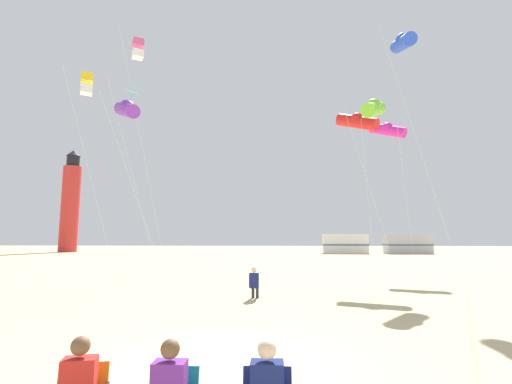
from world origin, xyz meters
TOP-DOWN VIEW (x-y plane):
  - ground at (0.00, 0.00)m, footprint 200.00×200.00m
  - kite_flyer_standing at (0.17, 7.04)m, footprint 0.35×0.52m
  - kite_tube_magenta at (8.46, 17.49)m, footprint 2.60×2.44m
  - kite_tube_violet at (-6.68, 11.10)m, footprint 3.52×3.64m
  - kite_tube_lime at (5.93, 11.40)m, footprint 2.52×2.86m
  - kite_box_rainbow at (-7.13, 13.29)m, footprint 2.68×2.68m
  - kite_diamond_cyan at (-9.28, 17.81)m, footprint 3.14×3.12m
  - kite_tube_scarlet at (5.57, 13.50)m, footprint 2.36×2.14m
  - kite_box_gold at (-9.35, 11.91)m, footprint 2.64×2.64m
  - kite_tube_blue at (7.71, 11.79)m, footprint 3.10×2.88m
  - lighthouse_distant at (-32.75, 50.72)m, footprint 2.80×2.80m
  - rv_van_white at (11.00, 47.55)m, footprint 6.60×2.82m
  - rv_van_silver at (19.90, 47.42)m, footprint 6.55×2.65m

SIDE VIEW (x-z plane):
  - ground at x=0.00m, z-range 0.00..0.00m
  - kite_flyer_standing at x=0.17m, z-range 0.03..1.19m
  - rv_van_white at x=11.00m, z-range -0.01..2.79m
  - rv_van_silver at x=19.90m, z-range -0.01..2.79m
  - lighthouse_distant at x=-32.75m, z-range -0.56..16.24m
  - kite_tube_lime at x=5.93m, z-range 3.99..13.38m
  - kite_tube_scarlet at x=5.57m, z-range 4.01..13.43m
  - kite_tube_violet at x=-6.68m, z-range 4.05..13.56m
  - kite_tube_magenta at x=8.46m, z-range 4.35..14.47m
  - kite_box_gold at x=-9.35m, z-range 4.99..16.16m
  - kite_diamond_cyan at x=-9.28m, z-range 5.58..18.47m
  - kite_tube_blue at x=7.71m, z-range 5.85..18.97m
  - kite_box_rainbow at x=-7.13m, z-range 6.34..20.25m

